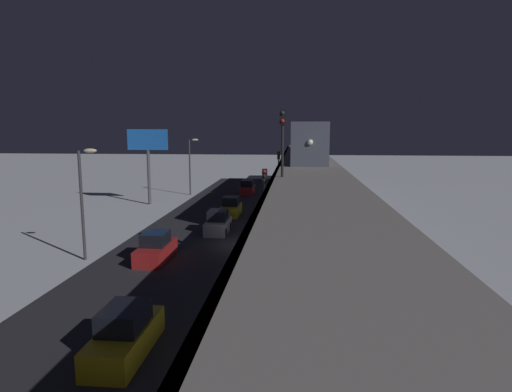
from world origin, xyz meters
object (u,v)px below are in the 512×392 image
Objects in this scene: sedan_red at (247,188)px; traffic_light_mid at (279,171)px; sedan_yellow at (231,208)px; traffic_light_near at (265,203)px; subway_train at (305,138)px; sedan_silver at (218,224)px; sedan_red_2 at (156,249)px; commercial_billboard at (148,147)px; sedan_yellow_2 at (125,335)px; rail_signal at (283,131)px.

traffic_light_mid is at bearing -63.88° from sedan_red.
traffic_light_near reaches higher than sedan_yellow.
subway_train is 5.76× the size of traffic_light_mid.
traffic_light_near is (-4.70, 8.85, 3.41)m from sedan_silver.
sedan_silver is 0.92× the size of sedan_red_2.
sedan_silver is 7.56m from sedan_yellow.
commercial_billboard reaches higher than sedan_silver.
traffic_light_mid is at bearing 49.85° from sedan_yellow.
sedan_red is 1.01× the size of sedan_yellow_2.
rail_signal reaches higher than sedan_red.
rail_signal is at bearing 60.09° from sedan_yellow_2.
subway_train is at bearing -94.16° from rail_signal.
subway_train is 5.03m from traffic_light_mid.
traffic_light_near and traffic_light_mid have the same top height.
traffic_light_mid reaches higher than sedan_silver.
sedan_red is at bearing 90.00° from sedan_yellow_2.
sedan_yellow is 16.12m from sedan_red_2.
sedan_yellow is 0.92× the size of sedan_red_2.
subway_train is 8.02× the size of sedan_red.
sedan_yellow and sedan_red_2 have the same top height.
traffic_light_near is at bearing 175.92° from sedan_red_2.
sedan_silver is 0.63× the size of traffic_light_near.
traffic_light_near reaches higher than sedan_red_2.
sedan_silver is 1.00× the size of sedan_yellow.
rail_signal is 14.23m from sedan_yellow_2.
sedan_silver is at bearing 62.56° from subway_train.
traffic_light_near is (-7.50, 0.54, 3.40)m from sedan_red_2.
sedan_yellow is at bearing 151.31° from commercial_billboard.
subway_train is 25.39m from rail_signal.
sedan_red is at bearing -45.62° from subway_train.
sedan_red and sedan_red_2 have the same top height.
sedan_yellow is 13.62m from commercial_billboard.
rail_signal is 14.42m from sedan_silver.
traffic_light_near is 0.72× the size of commercial_billboard.
traffic_light_mid is (-4.70, 9.59, 3.40)m from sedan_red.
sedan_silver is 0.46× the size of commercial_billboard.
sedan_red is 31.16m from sedan_red_2.
sedan_silver is 18.20m from commercial_billboard.
sedan_red is at bearing 90.00° from sedan_silver.
commercial_billboard is at bearing 107.44° from sedan_yellow_2.
traffic_light_near reaches higher than sedan_silver.
subway_train is 5.76× the size of traffic_light_near.
sedan_yellow is 0.89× the size of sedan_yellow_2.
commercial_billboard is at bearing 151.31° from sedan_yellow.
sedan_red_2 is 0.50× the size of commercial_billboard.
sedan_yellow is at bearing -71.96° from rail_signal.
sedan_silver is 8.77m from sedan_red_2.
subway_train is at bearing -45.62° from sedan_red.
sedan_silver is 10.59m from traffic_light_near.
commercial_billboard is at bearing 4.41° from subway_train.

